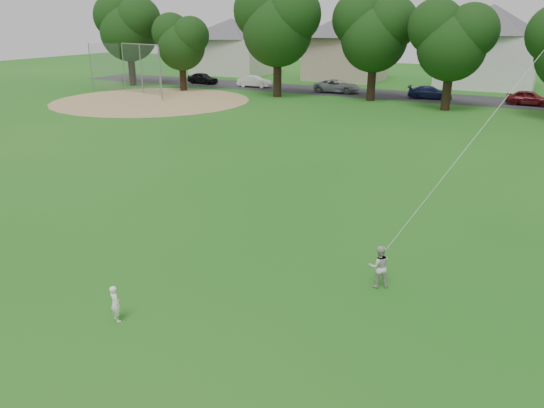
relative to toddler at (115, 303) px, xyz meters
The scene contains 10 objects.
ground 3.12m from the toddler, 39.99° to the left, with size 160.00×160.00×0.00m, color #155C15.
street 44.04m from the toddler, 86.93° to the left, with size 90.00×7.00×0.01m, color #2D2D30.
dirt_infield 38.18m from the toddler, 128.26° to the left, with size 18.00×18.00×0.02m, color #9E7F51.
toddler is the anchor object (origin of this frame).
older_boy 7.24m from the toddler, 42.04° to the left, with size 0.61×0.48×1.26m, color beige.
kite 10.21m from the toddler, 39.64° to the left, with size 2.38×1.73×8.11m.
baseball_backstop 43.16m from the toddler, 130.13° to the left, with size 10.68×3.72×4.77m.
tree_row 38.33m from the toddler, 85.19° to the left, with size 81.43×8.91×11.13m.
parked_cars 43.52m from the toddler, 80.93° to the left, with size 71.03×2.60×1.29m.
house_row 54.20m from the toddler, 87.45° to the left, with size 76.86×14.17×10.09m.
Camera 1 is at (6.58, -10.58, 7.33)m, focal length 35.00 mm.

